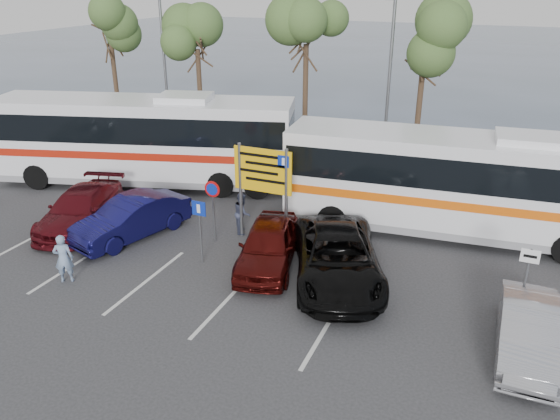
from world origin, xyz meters
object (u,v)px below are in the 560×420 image
at_px(car_blue, 131,218).
at_px(pedestrian_far, 242,213).
at_px(coach_bus_left, 145,143).
at_px(suv_black, 337,258).
at_px(car_maroon, 81,209).
at_px(car_silver_b, 529,332).
at_px(street_lamp_left, 163,59).
at_px(direction_sign, 263,178).
at_px(pedestrian_near, 64,258).
at_px(street_lamp_right, 389,74).
at_px(coach_bus_right, 462,188).
at_px(car_red, 268,245).

bearing_deg(car_blue, pedestrian_far, 45.19).
distance_m(coach_bus_left, suv_black, 12.01).
relative_size(coach_bus_left, car_maroon, 2.79).
bearing_deg(pedestrian_far, suv_black, -139.77).
height_order(coach_bus_left, car_silver_b, coach_bus_left).
bearing_deg(street_lamp_left, pedestrian_far, -45.12).
relative_size(direction_sign, pedestrian_near, 2.20).
relative_size(street_lamp_right, coach_bus_left, 0.58).
bearing_deg(street_lamp_right, suv_black, -83.53).
bearing_deg(direction_sign, coach_bus_right, 26.95).
height_order(coach_bus_left, car_blue, coach_bus_left).
bearing_deg(car_blue, direction_sign, 36.63).
bearing_deg(car_red, pedestrian_near, -161.59).
xyz_separation_m(suv_black, pedestrian_near, (-7.90, -3.50, 0.03)).
bearing_deg(car_maroon, car_blue, -15.35).
distance_m(car_blue, car_red, 5.56).
bearing_deg(street_lamp_right, street_lamp_left, 180.00).
xyz_separation_m(street_lamp_left, car_blue, (6.40, -12.02, -3.84)).
height_order(coach_bus_right, car_blue, coach_bus_right).
relative_size(direction_sign, car_red, 0.81).
height_order(street_lamp_right, car_blue, street_lamp_right).
bearing_deg(pedestrian_near, car_silver_b, 155.68).
height_order(coach_bus_left, pedestrian_far, coach_bus_left).
distance_m(street_lamp_right, direction_sign, 10.73).
distance_m(coach_bus_right, car_maroon, 14.44).
relative_size(street_lamp_left, suv_black, 1.41).
bearing_deg(coach_bus_right, direction_sign, -153.05).
relative_size(street_lamp_left, car_maroon, 1.62).
xyz_separation_m(coach_bus_right, car_blue, (-11.10, -5.00, -1.11)).
bearing_deg(car_blue, coach_bus_left, 136.51).
relative_size(coach_bus_left, pedestrian_near, 8.43).
xyz_separation_m(street_lamp_right, car_maroon, (-9.00, -12.02, -3.88)).
distance_m(car_maroon, car_red, 7.96).
height_order(car_blue, suv_black, suv_black).
relative_size(car_silver_b, pedestrian_near, 2.53).
xyz_separation_m(direction_sign, pedestrian_near, (-4.54, -5.20, -1.61)).
bearing_deg(coach_bus_right, coach_bus_left, 180.00).
bearing_deg(direction_sign, suv_black, -26.81).
relative_size(coach_bus_right, car_maroon, 2.66).
distance_m(direction_sign, car_red, 2.57).
bearing_deg(pedestrian_far, car_red, -160.60).
distance_m(car_red, car_silver_b, 8.21).
distance_m(car_maroon, car_silver_b, 16.09).
bearing_deg(street_lamp_left, car_red, -45.14).
height_order(coach_bus_right, suv_black, coach_bus_right).
distance_m(pedestrian_near, pedestrian_far, 6.52).
distance_m(car_silver_b, pedestrian_near, 13.66).
bearing_deg(suv_black, pedestrian_far, 133.08).
xyz_separation_m(coach_bus_left, car_red, (8.46, -5.00, -1.20)).
distance_m(street_lamp_right, car_blue, 14.24).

